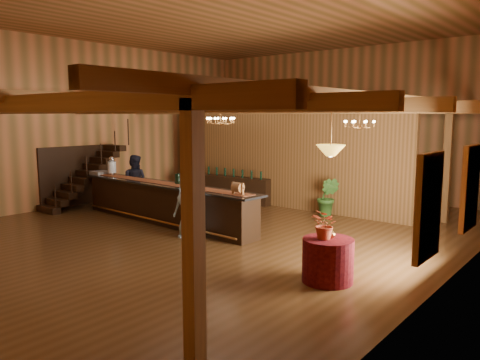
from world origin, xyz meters
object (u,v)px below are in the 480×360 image
Objects in this scene: backbar_shelf at (229,189)px; staff_second at (135,182)px; chandelier_left at (221,120)px; bartender at (200,193)px; tasting_bar at (164,203)px; floor_plant at (328,197)px; round_table at (328,260)px; pendant_lamp at (331,150)px; guest at (189,206)px; beverage_dispenser at (112,166)px; chandelier_right at (360,124)px; raffle_drum at (238,188)px.

staff_second reaches higher than backbar_shelf.
chandelier_left is 0.49× the size of bartender.
tasting_bar is 5.78× the size of floor_plant.
tasting_bar reaches higher than round_table.
pendant_lamp is 4.57m from guest.
tasting_bar is 4.24× the size of guest.
guest is (4.33, -0.84, -0.61)m from beverage_dispenser.
chandelier_left is at bearing -162.64° from chandelier_right.
chandelier_left is at bearing 99.23° from guest.
raffle_drum is 0.38× the size of pendant_lamp.
chandelier_left is 0.68× the size of floor_plant.
chandelier_left is 3.95m from floor_plant.
pendant_lamp is at bearing -9.68° from beverage_dispenser.
beverage_dispenser reaches higher than guest.
beverage_dispenser is at bearing -161.87° from chandelier_right.
backbar_shelf is (1.89, 3.53, -0.97)m from beverage_dispenser.
backbar_shelf is 1.79× the size of staff_second.
raffle_drum reaches higher than round_table.
pendant_lamp is 0.55× the size of bartender.
beverage_dispenser is 8.74m from pendant_lamp.
bartender is at bearing 158.02° from staff_second.
floor_plant is at bearing -7.69° from backbar_shelf.
raffle_drum is 5.05m from staff_second.
chandelier_left reaches higher than staff_second.
chandelier_left is (-1.93, 1.55, 1.57)m from raffle_drum.
bartender is (0.65, 0.76, 0.25)m from tasting_bar.
chandelier_left is (-5.00, 2.68, 2.47)m from round_table.
beverage_dispenser is 0.34× the size of staff_second.
pendant_lamp is at bearing 141.91° from staff_second.
chandelier_right is 4.81m from guest.
staff_second is (-2.13, 0.63, 0.32)m from tasting_bar.
staff_second is at bearing 41.94° from beverage_dispenser.
bartender is 1.77m from guest.
guest is (-2.95, -3.23, -2.00)m from chandelier_right.
bartender is 1.02× the size of guest.
guest is at bearing -19.91° from tasting_bar.
chandelier_left is (0.90, 1.38, 2.30)m from tasting_bar.
pendant_lamp is (5.90, -1.30, 1.83)m from tasting_bar.
floor_plant is at bearing 118.98° from pendant_lamp.
staff_second is at bearing 149.75° from guest.
staff_second reaches higher than tasting_bar.
beverage_dispenser is at bearing 178.81° from tasting_bar.
guest is at bearing -69.59° from chandelier_left.
chandelier_right is at bearing 18.13° from beverage_dispenser.
round_table is 1.16× the size of chandelier_right.
chandelier_right is 0.45× the size of staff_second.
tasting_bar is 8.49× the size of chandelier_right.
pendant_lamp is at bearing -20.26° from raffle_drum.
tasting_bar is 2.13× the size of backbar_shelf.
pendant_lamp reaches higher than beverage_dispenser.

